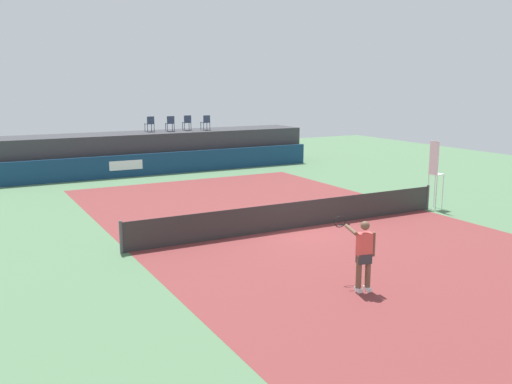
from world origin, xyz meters
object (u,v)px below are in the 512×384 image
(net_post_far, at_px, (428,197))
(spectator_chair_center, at_px, (187,122))
(spectator_chair_left, at_px, (170,123))
(net_post_near, at_px, (121,237))
(umpire_chair, at_px, (435,170))
(spectator_chair_right, at_px, (206,122))
(spectator_chair_far_left, at_px, (150,123))
(tennis_player, at_px, (363,253))

(net_post_far, bearing_deg, spectator_chair_center, 105.12)
(spectator_chair_left, height_order, spectator_chair_center, same)
(net_post_far, bearing_deg, spectator_chair_left, 109.18)
(net_post_near, height_order, net_post_far, same)
(spectator_chair_left, height_order, umpire_chair, spectator_chair_left)
(spectator_chair_center, height_order, spectator_chair_right, same)
(spectator_chair_right, bearing_deg, spectator_chair_left, 173.56)
(spectator_chair_far_left, distance_m, net_post_near, 16.76)
(spectator_chair_center, relative_size, umpire_chair, 0.32)
(net_post_near, relative_size, tennis_player, 0.56)
(spectator_chair_center, distance_m, tennis_player, 21.72)
(spectator_chair_center, height_order, umpire_chair, spectator_chair_center)
(spectator_chair_left, relative_size, spectator_chair_right, 1.00)
(spectator_chair_far_left, bearing_deg, net_post_far, -67.43)
(spectator_chair_far_left, height_order, net_post_far, spectator_chair_far_left)
(net_post_near, bearing_deg, spectator_chair_right, 58.35)
(tennis_player, bearing_deg, spectator_chair_far_left, 85.79)
(spectator_chair_center, bearing_deg, net_post_far, -74.88)
(net_post_far, bearing_deg, spectator_chair_right, 101.86)
(umpire_chair, bearing_deg, spectator_chair_center, 106.13)
(net_post_near, bearing_deg, spectator_chair_far_left, 69.00)
(spectator_chair_far_left, xyz_separation_m, umpire_chair, (6.74, -15.52, -1.11))
(umpire_chair, distance_m, net_post_far, 1.13)
(net_post_near, bearing_deg, umpire_chair, -0.05)
(spectator_chair_center, height_order, tennis_player, spectator_chair_center)
(net_post_near, xyz_separation_m, tennis_player, (4.38, -5.86, 0.46))
(spectator_chair_right, relative_size, net_post_near, 0.89)
(net_post_far, height_order, tennis_player, tennis_player)
(spectator_chair_left, xyz_separation_m, tennis_player, (-2.71, -21.11, -1.73))
(net_post_far, bearing_deg, tennis_player, -143.84)
(spectator_chair_right, bearing_deg, net_post_near, -121.65)
(spectator_chair_right, relative_size, umpire_chair, 0.32)
(spectator_chair_center, bearing_deg, spectator_chair_far_left, 178.51)
(net_post_near, relative_size, net_post_far, 1.00)
(umpire_chair, bearing_deg, tennis_player, -144.88)
(net_post_far, bearing_deg, umpire_chair, -2.19)
(spectator_chair_far_left, distance_m, tennis_player, 21.50)
(spectator_chair_right, bearing_deg, net_post_far, -78.14)
(spectator_chair_far_left, distance_m, spectator_chair_center, 2.27)
(spectator_chair_far_left, distance_m, spectator_chair_left, 1.17)
(spectator_chair_center, relative_size, spectator_chair_right, 1.00)
(spectator_chair_left, xyz_separation_m, net_post_far, (5.30, -15.25, -2.19))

